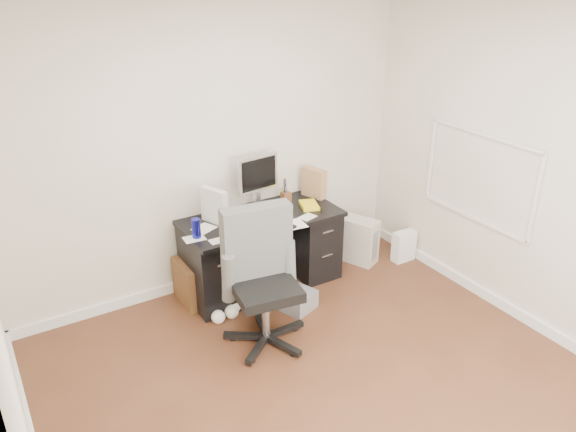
% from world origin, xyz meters
% --- Properties ---
extents(ground, '(4.00, 4.00, 0.00)m').
position_xyz_m(ground, '(0.00, 0.00, 0.00)').
color(ground, '#4A2718').
rests_on(ground, ground).
extents(room_shell, '(4.02, 4.02, 2.71)m').
position_xyz_m(room_shell, '(0.03, 0.03, 1.66)').
color(room_shell, beige).
rests_on(room_shell, ground).
extents(desk, '(1.50, 0.70, 0.75)m').
position_xyz_m(desk, '(0.30, 1.65, 0.40)').
color(desk, black).
rests_on(desk, ground).
extents(loose_papers, '(1.10, 0.60, 0.00)m').
position_xyz_m(loose_papers, '(0.10, 1.60, 0.75)').
color(loose_papers, white).
rests_on(loose_papers, desk).
extents(lcd_monitor, '(0.46, 0.29, 0.54)m').
position_xyz_m(lcd_monitor, '(0.37, 1.83, 1.02)').
color(lcd_monitor, '#ABABB0').
rests_on(lcd_monitor, desk).
extents(keyboard, '(0.44, 0.20, 0.02)m').
position_xyz_m(keyboard, '(0.20, 1.54, 0.76)').
color(keyboard, black).
rests_on(keyboard, desk).
extents(computer_mouse, '(0.06, 0.06, 0.06)m').
position_xyz_m(computer_mouse, '(0.54, 1.57, 0.78)').
color(computer_mouse, '#ABABB0').
rests_on(computer_mouse, desk).
extents(travel_mug, '(0.10, 0.10, 0.17)m').
position_xyz_m(travel_mug, '(-0.39, 1.56, 0.84)').
color(travel_mug, '#161897').
rests_on(travel_mug, desk).
extents(white_binder, '(0.23, 0.31, 0.33)m').
position_xyz_m(white_binder, '(-0.13, 1.76, 0.91)').
color(white_binder, white).
rests_on(white_binder, desk).
extents(magazine_file, '(0.20, 0.28, 0.30)m').
position_xyz_m(magazine_file, '(0.99, 1.80, 0.90)').
color(magazine_file, '#A87651').
rests_on(magazine_file, desk).
extents(pen_cup, '(0.11, 0.11, 0.25)m').
position_xyz_m(pen_cup, '(0.67, 1.82, 0.88)').
color(pen_cup, brown).
rests_on(pen_cup, desk).
extents(yellow_book, '(0.23, 0.26, 0.04)m').
position_xyz_m(yellow_book, '(0.81, 1.60, 0.77)').
color(yellow_book, yellow).
rests_on(yellow_book, desk).
extents(paper_remote, '(0.31, 0.26, 0.02)m').
position_xyz_m(paper_remote, '(0.43, 1.35, 0.76)').
color(paper_remote, white).
rests_on(paper_remote, desk).
extents(office_chair, '(0.76, 0.76, 1.17)m').
position_xyz_m(office_chair, '(-0.11, 0.85, 0.59)').
color(office_chair, '#515350').
rests_on(office_chair, ground).
extents(pc_tower, '(0.39, 0.53, 0.48)m').
position_xyz_m(pc_tower, '(1.39, 1.59, 0.24)').
color(pc_tower, '#B9B4A7').
rests_on(pc_tower, ground).
extents(shopping_bag, '(0.25, 0.18, 0.33)m').
position_xyz_m(shopping_bag, '(1.83, 1.31, 0.17)').
color(shopping_bag, white).
rests_on(shopping_bag, ground).
extents(wicker_basket, '(0.42, 0.42, 0.41)m').
position_xyz_m(wicker_basket, '(-0.31, 1.74, 0.21)').
color(wicker_basket, '#4E2D17').
rests_on(wicker_basket, ground).
extents(desk_printer, '(0.36, 0.33, 0.17)m').
position_xyz_m(desk_printer, '(0.38, 1.11, 0.09)').
color(desk_printer, slate).
rests_on(desk_printer, ground).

